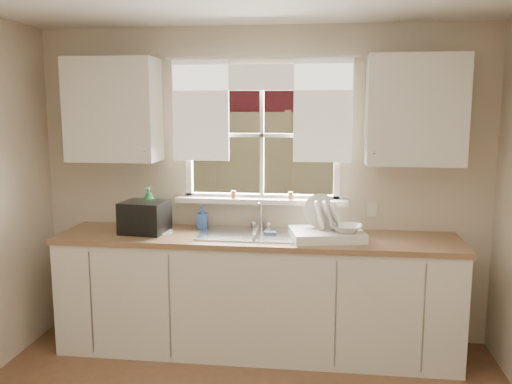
# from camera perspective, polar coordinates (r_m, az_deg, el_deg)

# --- Properties ---
(room_walls) EXTENTS (3.62, 4.02, 2.50)m
(room_walls) POSITION_cam_1_polar(r_m,az_deg,el_deg) (2.36, -5.36, -6.82)
(room_walls) COLOR beige
(room_walls) RESTS_ON ground
(window) EXTENTS (1.38, 0.16, 1.06)m
(window) POSITION_cam_1_polar(r_m,az_deg,el_deg) (4.33, 0.59, 3.81)
(window) COLOR white
(window) RESTS_ON room_walls
(curtains) EXTENTS (1.50, 0.03, 0.81)m
(curtains) POSITION_cam_1_polar(r_m,az_deg,el_deg) (4.26, 0.52, 9.75)
(curtains) COLOR white
(curtains) RESTS_ON room_walls
(base_cabinets) EXTENTS (3.00, 0.62, 0.87)m
(base_cabinets) POSITION_cam_1_polar(r_m,az_deg,el_deg) (4.25, 0.05, -10.85)
(base_cabinets) COLOR silver
(base_cabinets) RESTS_ON ground
(countertop) EXTENTS (3.04, 0.65, 0.04)m
(countertop) POSITION_cam_1_polar(r_m,az_deg,el_deg) (4.12, 0.05, -4.89)
(countertop) COLOR #876343
(countertop) RESTS_ON base_cabinets
(upper_cabinet_left) EXTENTS (0.70, 0.33, 0.80)m
(upper_cabinet_left) POSITION_cam_1_polar(r_m,az_deg,el_deg) (4.43, -14.78, 8.35)
(upper_cabinet_left) COLOR silver
(upper_cabinet_left) RESTS_ON room_walls
(upper_cabinet_right) EXTENTS (0.70, 0.33, 0.80)m
(upper_cabinet_right) POSITION_cam_1_polar(r_m,az_deg,el_deg) (4.16, 16.42, 8.25)
(upper_cabinet_right) COLOR silver
(upper_cabinet_right) RESTS_ON room_walls
(wall_outlet) EXTENTS (0.08, 0.01, 0.12)m
(wall_outlet) POSITION_cam_1_polar(r_m,az_deg,el_deg) (4.36, 12.13, -1.75)
(wall_outlet) COLOR beige
(wall_outlet) RESTS_ON room_walls
(sill_jars) EXTENTS (0.50, 0.04, 0.06)m
(sill_jars) POSITION_cam_1_polar(r_m,az_deg,el_deg) (4.31, 0.62, -0.32)
(sill_jars) COLOR brown
(sill_jars) RESTS_ON window
(backyard) EXTENTS (20.00, 10.00, 6.13)m
(backyard) POSITION_cam_1_polar(r_m,az_deg,el_deg) (10.82, 8.01, 17.37)
(backyard) COLOR #335421
(backyard) RESTS_ON ground
(sink) EXTENTS (0.88, 0.52, 0.40)m
(sink) POSITION_cam_1_polar(r_m,az_deg,el_deg) (4.16, 0.11, -5.48)
(sink) COLOR #B7B7BC
(sink) RESTS_ON countertop
(dish_rack) EXTENTS (0.59, 0.49, 0.32)m
(dish_rack) POSITION_cam_1_polar(r_m,az_deg,el_deg) (4.04, 7.42, -4.07)
(dish_rack) COLOR white
(dish_rack) RESTS_ON countertop
(bowl) EXTENTS (0.26, 0.26, 0.05)m
(bowl) POSITION_cam_1_polar(r_m,az_deg,el_deg) (3.98, 9.51, -3.80)
(bowl) COLOR white
(bowl) RESTS_ON dish_rack
(soap_bottle_a) EXTENTS (0.16, 0.16, 0.34)m
(soap_bottle_a) POSITION_cam_1_polar(r_m,az_deg,el_deg) (4.40, -11.19, -1.60)
(soap_bottle_a) COLOR green
(soap_bottle_a) RESTS_ON countertop
(soap_bottle_b) EXTENTS (0.09, 0.09, 0.18)m
(soap_bottle_b) POSITION_cam_1_polar(r_m,az_deg,el_deg) (4.35, -5.67, -2.67)
(soap_bottle_b) COLOR #2D56AC
(soap_bottle_b) RESTS_ON countertop
(soap_bottle_c) EXTENTS (0.16, 0.16, 0.16)m
(soap_bottle_c) POSITION_cam_1_polar(r_m,az_deg,el_deg) (4.39, -10.68, -2.86)
(soap_bottle_c) COLOR beige
(soap_bottle_c) RESTS_ON countertop
(saucer) EXTENTS (0.21, 0.21, 0.01)m
(saucer) POSITION_cam_1_polar(r_m,az_deg,el_deg) (4.28, -10.14, -4.13)
(saucer) COLOR silver
(saucer) RESTS_ON countertop
(cup) EXTENTS (0.13, 0.13, 0.09)m
(cup) POSITION_cam_1_polar(r_m,az_deg,el_deg) (4.20, -11.21, -3.89)
(cup) COLOR white
(cup) RESTS_ON countertop
(black_appliance) EXTENTS (0.36, 0.32, 0.24)m
(black_appliance) POSITION_cam_1_polar(r_m,az_deg,el_deg) (4.27, -11.64, -2.60)
(black_appliance) COLOR black
(black_appliance) RESTS_ON countertop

